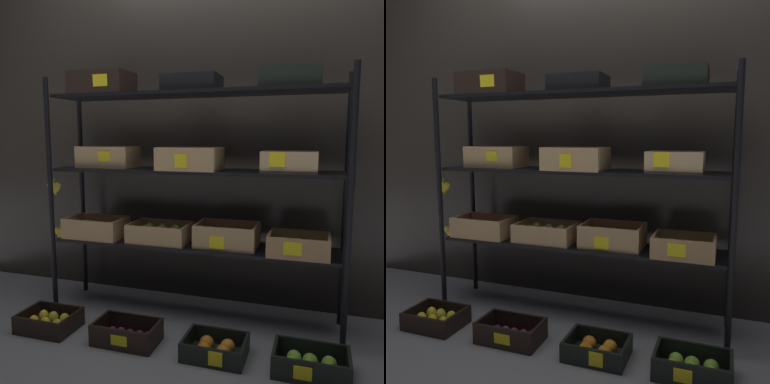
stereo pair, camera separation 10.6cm
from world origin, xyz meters
TOP-DOWN VIEW (x-y plane):
  - ground_plane at (0.00, 0.00)m, footprint 10.00×10.00m
  - storefront_wall at (0.00, 0.38)m, footprint 4.18×0.12m
  - display_rack at (-0.02, -0.01)m, footprint 1.91×0.39m
  - crate_ground_lemon at (-0.75, -0.42)m, footprint 0.32×0.25m
  - crate_ground_plum at (-0.24, -0.42)m, footprint 0.36×0.22m
  - crate_ground_orange at (0.26, -0.41)m, footprint 0.32×0.24m
  - crate_ground_apple_green at (0.73, -0.42)m, footprint 0.36×0.23m

SIDE VIEW (x-z plane):
  - ground_plane at x=0.00m, z-range 0.00..0.00m
  - crate_ground_orange at x=0.26m, z-range -0.01..0.09m
  - crate_ground_plum at x=-0.24m, z-range -0.02..0.10m
  - crate_ground_lemon at x=-0.75m, z-range -0.01..0.10m
  - crate_ground_apple_green at x=0.73m, z-range -0.01..0.10m
  - display_rack at x=-0.02m, z-range 0.13..1.66m
  - storefront_wall at x=0.00m, z-range 0.00..2.50m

